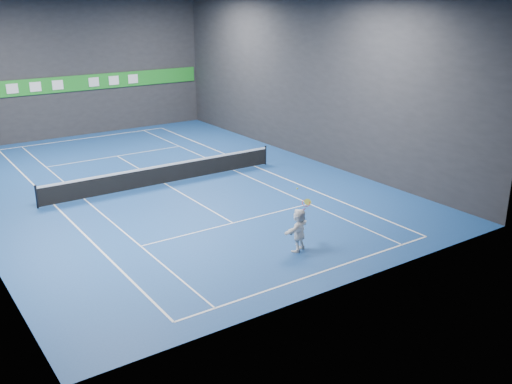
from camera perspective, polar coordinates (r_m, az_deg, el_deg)
ground at (r=29.00m, az=-9.09°, el=0.82°), size 26.00×26.00×0.00m
wall_back at (r=40.02m, az=-17.75°, el=11.74°), size 18.00×0.10×9.00m
wall_front at (r=17.31m, az=9.26°, el=4.00°), size 18.00×0.10×9.00m
wall_right at (r=32.74m, az=5.06°, el=11.14°), size 0.10×26.00×9.00m
baseline_near at (r=19.67m, az=6.34°, el=-8.04°), size 10.98×0.08×0.01m
baseline_far at (r=39.72m, az=-16.62°, el=5.19°), size 10.98×0.08×0.01m
sideline_doubles_left at (r=27.26m, az=-19.52°, el=-1.23°), size 0.08×23.78×0.01m
sideline_doubles_right at (r=31.61m, az=-0.10°, el=2.59°), size 0.08×23.78×0.01m
sideline_singles_left at (r=27.61m, az=-16.78°, el=-0.69°), size 0.06×23.78×0.01m
sideline_singles_right at (r=30.88m, az=-2.22°, el=2.18°), size 0.06×23.78×0.01m
service_line_near at (r=23.69m, az=-2.32°, el=-3.11°), size 8.23×0.06×0.01m
service_line_far at (r=34.68m, az=-13.72°, el=3.52°), size 8.23×0.06×0.01m
center_service_line at (r=29.00m, az=-9.09°, el=0.83°), size 0.06×12.80×0.01m
player at (r=20.94m, az=4.31°, el=-3.79°), size 1.58×1.07×1.63m
tennis_ball at (r=20.33m, az=4.15°, el=0.35°), size 0.06×0.06×0.06m
tennis_net at (r=28.84m, az=-9.15°, el=1.84°), size 12.50×0.10×1.07m
sponsor_banner at (r=40.08m, az=-17.58°, el=10.32°), size 17.64×0.11×1.00m
tennis_racket at (r=20.84m, az=5.00°, el=-1.25°), size 0.47×0.35×0.64m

